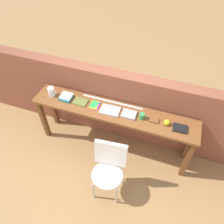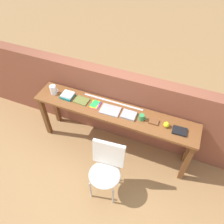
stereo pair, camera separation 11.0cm
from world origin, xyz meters
The scene contains 15 objects.
ground_plane centered at (0.00, 0.00, 0.00)m, with size 40.00×40.00×0.00m, color #9E7547.
brick_wall_back centered at (0.00, 0.64, 0.65)m, with size 6.00×0.20×1.30m, color brown.
sideboard centered at (0.00, 0.30, 0.74)m, with size 2.50×0.44×0.88m.
chair_white_moulded centered at (0.18, -0.41, 0.53)m, with size 0.48×0.49×0.89m.
pitcher_white centered at (-1.01, 0.30, 0.96)m, with size 0.14×0.10×0.18m.
book_stack_leftmost centered at (-0.77, 0.31, 0.91)m, with size 0.20×0.18×0.06m.
magazine_cycling centered at (-0.53, 0.31, 0.89)m, with size 0.22×0.16×0.02m, color olive.
pamphlet_pile_colourful centered at (-0.29, 0.31, 0.89)m, with size 0.15×0.19×0.01m.
book_open_centre centered at (-0.04, 0.29, 0.89)m, with size 0.29×0.20×0.02m, color #9E9EA3.
book_grey_hardcover centered at (0.24, 0.29, 0.90)m, with size 0.21×0.17×0.03m, color #9E9EA3.
mug centered at (0.43, 0.29, 0.92)m, with size 0.11×0.08×0.09m.
leather_journal_brown centered at (0.61, 0.30, 0.89)m, with size 0.13×0.10×0.02m, color brown.
sports_ball_small centered at (0.78, 0.29, 0.92)m, with size 0.08×0.08×0.08m, color yellow.
book_repair_rightmost centered at (0.97, 0.27, 0.89)m, with size 0.19×0.14×0.03m, color black.
ruler_metal_back_edge centered at (-0.08, 0.47, 0.88)m, with size 0.96×0.03×0.00m, color silver.
Camera 1 is at (0.72, -1.80, 3.18)m, focal length 35.00 mm.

